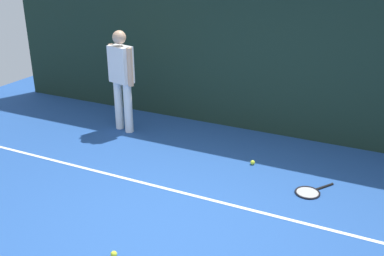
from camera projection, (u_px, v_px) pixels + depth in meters
name	position (u px, v px, depth m)	size (l,w,h in m)	color
ground_plane	(177.00, 219.00, 5.19)	(12.00, 12.00, 0.00)	#234C93
back_fence	(263.00, 46.00, 7.13)	(10.00, 0.10, 2.92)	#192D23
court_line	(198.00, 196.00, 5.66)	(9.00, 0.05, 0.00)	white
tennis_player	(122.00, 75.00, 7.33)	(0.51, 0.32, 1.70)	white
tennis_racket	(309.00, 192.00, 5.74)	(0.49, 0.61, 0.03)	black
tennis_ball_near_player	(114.00, 254.00, 4.56)	(0.07, 0.07, 0.07)	#CCE033
tennis_ball_by_fence	(253.00, 162.00, 6.47)	(0.07, 0.07, 0.07)	#CCE033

